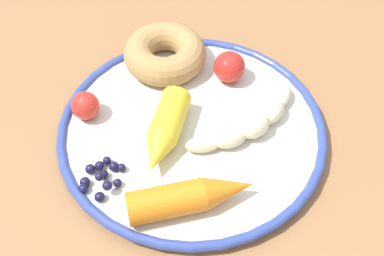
{
  "coord_description": "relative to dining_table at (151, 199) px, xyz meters",
  "views": [
    {
      "loc": [
        -0.34,
        -0.13,
        1.22
      ],
      "look_at": [
        0.05,
        -0.05,
        0.74
      ],
      "focal_mm": 46.9,
      "sensor_mm": 36.0,
      "label": 1
    }
  ],
  "objects": [
    {
      "name": "dining_table",
      "position": [
        0.0,
        0.0,
        0.0
      ],
      "size": [
        1.25,
        0.72,
        0.73
      ],
      "color": "#94653E",
      "rests_on": "ground_plane"
    },
    {
      "name": "plate",
      "position": [
        0.05,
        -0.05,
        0.1
      ],
      "size": [
        0.33,
        0.33,
        0.02
      ],
      "color": "silver",
      "rests_on": "dining_table"
    },
    {
      "name": "banana",
      "position": [
        0.06,
        -0.12,
        0.11
      ],
      "size": [
        0.14,
        0.12,
        0.03
      ],
      "color": "beige",
      "rests_on": "plate"
    },
    {
      "name": "carrot_orange",
      "position": [
        -0.06,
        -0.07,
        0.12
      ],
      "size": [
        0.09,
        0.14,
        0.04
      ],
      "color": "orange",
      "rests_on": "plate"
    },
    {
      "name": "carrot_yellow",
      "position": [
        0.02,
        -0.02,
        0.12
      ],
      "size": [
        0.12,
        0.04,
        0.04
      ],
      "color": "yellow",
      "rests_on": "plate"
    },
    {
      "name": "donut",
      "position": [
        0.16,
        0.01,
        0.12
      ],
      "size": [
        0.16,
        0.16,
        0.04
      ],
      "primitive_type": "torus",
      "rotation": [
        0.0,
        0.0,
        0.71
      ],
      "color": "#AB804B",
      "rests_on": "plate"
    },
    {
      "name": "blueberry_pile",
      "position": [
        -0.05,
        0.04,
        0.11
      ],
      "size": [
        0.06,
        0.05,
        0.02
      ],
      "color": "#191638",
      "rests_on": "plate"
    },
    {
      "name": "tomato_near",
      "position": [
        0.05,
        0.09,
        0.12
      ],
      "size": [
        0.04,
        0.04,
        0.04
      ],
      "primitive_type": "sphere",
      "color": "red",
      "rests_on": "plate"
    },
    {
      "name": "tomato_mid",
      "position": [
        0.15,
        -0.08,
        0.12
      ],
      "size": [
        0.04,
        0.04,
        0.04
      ],
      "primitive_type": "sphere",
      "color": "red",
      "rests_on": "plate"
    }
  ]
}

